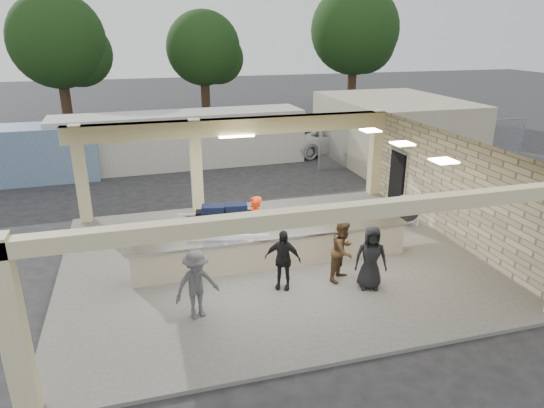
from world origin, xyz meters
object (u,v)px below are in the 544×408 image
object	(u,v)px
baggage_counter	(275,250)
car_dark	(303,135)
car_white_b	(398,131)
passenger_b	(283,260)
baggage_handler	(255,227)
passenger_d	(371,258)
luggage_cart	(220,228)
container_white	(181,139)
passenger_c	(197,285)
drum_fan	(407,209)
car_white_a	(324,138)
passenger_a	(343,250)

from	to	relation	value
baggage_counter	car_dark	bearing A→B (deg)	67.79
car_white_b	passenger_b	bearing A→B (deg)	130.05
baggage_handler	passenger_d	distance (m)	3.62
luggage_cart	passenger_d	world-z (taller)	passenger_d
container_white	luggage_cart	bearing A→B (deg)	-92.03
baggage_counter	passenger_c	distance (m)	3.22
baggage_handler	passenger_b	xyz separation A→B (m)	(0.23, -2.05, -0.13)
passenger_c	container_white	world-z (taller)	container_white
drum_fan	passenger_b	distance (m)	6.25
car_white_a	car_dark	bearing A→B (deg)	8.77
drum_fan	car_dark	bearing A→B (deg)	114.50
car_dark	container_white	world-z (taller)	container_white
drum_fan	car_dark	size ratio (longest dim) A/B	0.26
luggage_cart	car_white_a	xyz separation A→B (m)	(8.06, 11.98, -0.24)
passenger_c	passenger_d	xyz separation A→B (m)	(4.55, 0.16, 0.01)
baggage_counter	car_white_a	size ratio (longest dim) A/B	1.56
baggage_counter	car_white_a	bearing A→B (deg)	62.90
baggage_counter	luggage_cart	distance (m)	1.80
drum_fan	baggage_handler	xyz separation A→B (m)	(-5.68, -0.99, 0.38)
passenger_c	passenger_d	bearing A→B (deg)	-15.61
baggage_handler	car_white_a	xyz separation A→B (m)	(7.07, 12.27, -0.29)
car_white_b	passenger_d	bearing A→B (deg)	136.72
passenger_b	drum_fan	bearing A→B (deg)	56.16
passenger_c	passenger_a	bearing A→B (deg)	-6.56
car_white_b	container_white	world-z (taller)	container_white
passenger_a	baggage_handler	bearing A→B (deg)	93.48
passenger_b	car_dark	xyz separation A→B (m)	(6.09, 15.79, -0.24)
passenger_a	passenger_d	distance (m)	0.81
drum_fan	car_white_a	distance (m)	11.36
drum_fan	car_dark	world-z (taller)	car_dark
passenger_d	car_white_b	distance (m)	18.18
baggage_handler	passenger_b	world-z (taller)	baggage_handler
baggage_handler	car_white_b	xyz separation A→B (m)	(12.03, 12.79, -0.26)
passenger_a	car_white_a	bearing A→B (deg)	30.07
car_white_b	passenger_c	bearing A→B (deg)	126.38
passenger_d	car_dark	bearing A→B (deg)	93.98
passenger_b	car_white_b	world-z (taller)	passenger_b
passenger_a	passenger_b	distance (m)	1.71
baggage_handler	passenger_d	xyz separation A→B (m)	(2.45, -2.66, -0.08)
passenger_c	car_dark	xyz separation A→B (m)	(8.42, 16.56, -0.27)
passenger_a	baggage_counter	bearing A→B (deg)	101.40
luggage_cart	baggage_handler	world-z (taller)	baggage_handler
passenger_b	car_white_b	xyz separation A→B (m)	(11.80, 14.84, -0.13)
passenger_a	passenger_c	size ratio (longest dim) A/B	1.00
baggage_handler	passenger_a	distance (m)	2.81
baggage_handler	container_white	xyz separation A→B (m)	(-0.98, 11.44, 0.29)
passenger_c	car_white_b	size ratio (longest dim) A/B	0.34
car_white_a	drum_fan	bearing A→B (deg)	154.71
car_dark	passenger_a	bearing A→B (deg)	-171.62
baggage_counter	container_white	bearing A→B (deg)	96.35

